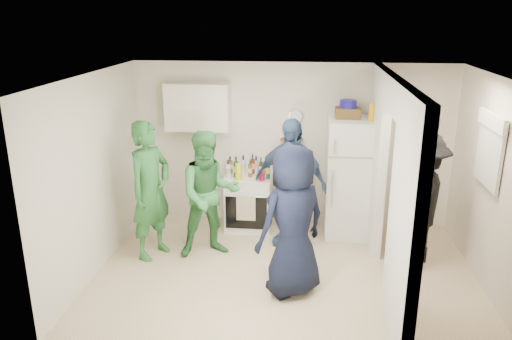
{
  "coord_description": "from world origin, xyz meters",
  "views": [
    {
      "loc": [
        0.22,
        -5.69,
        3.2
      ],
      "look_at": [
        -0.41,
        0.4,
        1.25
      ],
      "focal_mm": 35.0,
      "sensor_mm": 36.0,
      "label": 1
    }
  ],
  "objects_px": {
    "blue_bowl": "(348,104)",
    "person_navy": "(293,221)",
    "fridge": "(351,178)",
    "yellow_cup_stack_top": "(372,112)",
    "stove": "(249,202)",
    "person_denim": "(290,183)",
    "person_green_left": "(151,190)",
    "person_green_center": "(209,195)",
    "wicker_basket": "(348,113)",
    "person_nook": "(420,200)"
  },
  "relations": [
    {
      "from": "fridge",
      "to": "yellow_cup_stack_top",
      "type": "xyz_separation_m",
      "value": [
        0.22,
        -0.1,
        1.0
      ]
    },
    {
      "from": "blue_bowl",
      "to": "stove",
      "type": "bearing_deg",
      "value": -179.19
    },
    {
      "from": "person_nook",
      "to": "person_denim",
      "type": "bearing_deg",
      "value": -80.51
    },
    {
      "from": "stove",
      "to": "person_green_left",
      "type": "bearing_deg",
      "value": -139.09
    },
    {
      "from": "wicker_basket",
      "to": "person_green_center",
      "type": "relative_size",
      "value": 0.2
    },
    {
      "from": "blue_bowl",
      "to": "person_nook",
      "type": "relative_size",
      "value": 0.13
    },
    {
      "from": "wicker_basket",
      "to": "person_denim",
      "type": "height_order",
      "value": "wicker_basket"
    },
    {
      "from": "person_nook",
      "to": "stove",
      "type": "bearing_deg",
      "value": -87.68
    },
    {
      "from": "person_green_center",
      "to": "person_denim",
      "type": "bearing_deg",
      "value": 1.17
    },
    {
      "from": "stove",
      "to": "person_navy",
      "type": "xyz_separation_m",
      "value": [
        0.72,
        -1.78,
        0.48
      ]
    },
    {
      "from": "fridge",
      "to": "person_green_left",
      "type": "height_order",
      "value": "person_green_left"
    },
    {
      "from": "yellow_cup_stack_top",
      "to": "person_denim",
      "type": "bearing_deg",
      "value": -161.98
    },
    {
      "from": "fridge",
      "to": "person_green_center",
      "type": "height_order",
      "value": "fridge"
    },
    {
      "from": "stove",
      "to": "person_green_center",
      "type": "relative_size",
      "value": 0.49
    },
    {
      "from": "wicker_basket",
      "to": "blue_bowl",
      "type": "bearing_deg",
      "value": 0.0
    },
    {
      "from": "fridge",
      "to": "person_denim",
      "type": "bearing_deg",
      "value": -152.49
    },
    {
      "from": "yellow_cup_stack_top",
      "to": "person_nook",
      "type": "distance_m",
      "value": 1.39
    },
    {
      "from": "yellow_cup_stack_top",
      "to": "person_navy",
      "type": "height_order",
      "value": "yellow_cup_stack_top"
    },
    {
      "from": "fridge",
      "to": "blue_bowl",
      "type": "bearing_deg",
      "value": 153.43
    },
    {
      "from": "person_green_left",
      "to": "wicker_basket",
      "type": "bearing_deg",
      "value": -42.23
    },
    {
      "from": "blue_bowl",
      "to": "fridge",
      "type": "bearing_deg",
      "value": -26.57
    },
    {
      "from": "stove",
      "to": "yellow_cup_stack_top",
      "type": "distance_m",
      "value": 2.27
    },
    {
      "from": "stove",
      "to": "person_green_center",
      "type": "distance_m",
      "value": 1.1
    },
    {
      "from": "wicker_basket",
      "to": "person_navy",
      "type": "distance_m",
      "value": 2.14
    },
    {
      "from": "stove",
      "to": "person_denim",
      "type": "bearing_deg",
      "value": -37.18
    },
    {
      "from": "person_nook",
      "to": "person_green_center",
      "type": "bearing_deg",
      "value": -66.16
    },
    {
      "from": "yellow_cup_stack_top",
      "to": "person_green_left",
      "type": "height_order",
      "value": "yellow_cup_stack_top"
    },
    {
      "from": "fridge",
      "to": "person_denim",
      "type": "xyz_separation_m",
      "value": [
        -0.88,
        -0.46,
        0.04
      ]
    },
    {
      "from": "blue_bowl",
      "to": "person_navy",
      "type": "bearing_deg",
      "value": -111.2
    },
    {
      "from": "wicker_basket",
      "to": "fridge",
      "type": "bearing_deg",
      "value": -26.57
    },
    {
      "from": "fridge",
      "to": "stove",
      "type": "bearing_deg",
      "value": 178.87
    },
    {
      "from": "person_nook",
      "to": "person_green_left",
      "type": "bearing_deg",
      "value": -64.29
    },
    {
      "from": "fridge",
      "to": "person_green_left",
      "type": "bearing_deg",
      "value": -159.77
    },
    {
      "from": "fridge",
      "to": "yellow_cup_stack_top",
      "type": "height_order",
      "value": "yellow_cup_stack_top"
    },
    {
      "from": "blue_bowl",
      "to": "yellow_cup_stack_top",
      "type": "bearing_deg",
      "value": -25.11
    },
    {
      "from": "stove",
      "to": "person_navy",
      "type": "height_order",
      "value": "person_navy"
    },
    {
      "from": "person_denim",
      "to": "person_navy",
      "type": "height_order",
      "value": "person_denim"
    },
    {
      "from": "stove",
      "to": "fridge",
      "type": "relative_size",
      "value": 0.48
    },
    {
      "from": "blue_bowl",
      "to": "person_green_center",
      "type": "bearing_deg",
      "value": -153.07
    },
    {
      "from": "blue_bowl",
      "to": "person_green_left",
      "type": "height_order",
      "value": "blue_bowl"
    },
    {
      "from": "wicker_basket",
      "to": "yellow_cup_stack_top",
      "type": "bearing_deg",
      "value": -25.11
    },
    {
      "from": "yellow_cup_stack_top",
      "to": "person_green_left",
      "type": "distance_m",
      "value": 3.2
    },
    {
      "from": "person_green_center",
      "to": "person_navy",
      "type": "xyz_separation_m",
      "value": [
        1.14,
        -0.86,
        0.04
      ]
    },
    {
      "from": "fridge",
      "to": "yellow_cup_stack_top",
      "type": "relative_size",
      "value": 7.01
    },
    {
      "from": "fridge",
      "to": "person_nook",
      "type": "height_order",
      "value": "person_nook"
    },
    {
      "from": "stove",
      "to": "person_green_left",
      "type": "xyz_separation_m",
      "value": [
        -1.18,
        -1.03,
        0.52
      ]
    },
    {
      "from": "blue_bowl",
      "to": "person_denim",
      "type": "bearing_deg",
      "value": -146.89
    },
    {
      "from": "person_green_left",
      "to": "person_navy",
      "type": "xyz_separation_m",
      "value": [
        1.91,
        -0.75,
        -0.04
      ]
    },
    {
      "from": "person_denim",
      "to": "person_nook",
      "type": "xyz_separation_m",
      "value": [
        1.68,
        -0.43,
        -0.03
      ]
    },
    {
      "from": "yellow_cup_stack_top",
      "to": "person_navy",
      "type": "relative_size",
      "value": 0.14
    }
  ]
}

